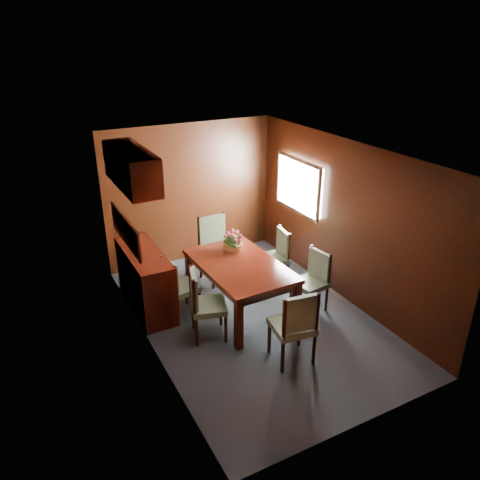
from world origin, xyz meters
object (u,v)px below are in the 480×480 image
sideboard (146,280)px  chair_head (295,323)px  dining_table (240,270)px  flower_centerpiece (233,240)px  chair_right_near (313,277)px  chair_left_near (203,301)px

sideboard → chair_head: 2.40m
dining_table → flower_centerpiece: flower_centerpiece is taller
chair_right_near → sideboard: bearing=53.6°
dining_table → chair_left_near: size_ratio=1.73×
flower_centerpiece → chair_right_near: bearing=-46.7°
chair_left_near → flower_centerpiece: bearing=149.2°
sideboard → chair_left_near: size_ratio=1.43×
sideboard → chair_head: size_ratio=1.37×
dining_table → chair_right_near: 1.08m
chair_left_near → flower_centerpiece: (0.85, 0.79, 0.38)m
chair_head → chair_left_near: bearing=134.8°
sideboard → flower_centerpiece: (1.30, -0.27, 0.47)m
chair_head → chair_right_near: bearing=52.5°
chair_left_near → sideboard: bearing=-141.0°
chair_head → sideboard: bearing=128.0°
sideboard → flower_centerpiece: 1.41m
dining_table → chair_right_near: chair_right_near is taller
sideboard → chair_head: bearing=-59.8°
dining_table → flower_centerpiece: bearing=71.5°
chair_left_near → chair_right_near: chair_left_near is taller
sideboard → chair_left_near: chair_left_near is taller
chair_left_near → flower_centerpiece: 1.23m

